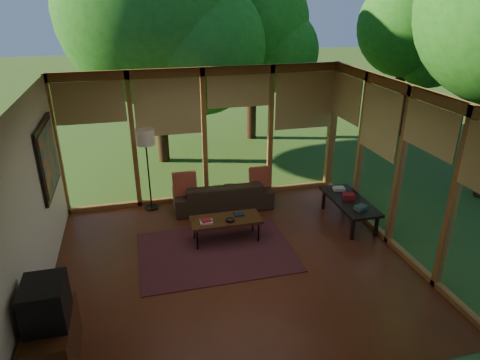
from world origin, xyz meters
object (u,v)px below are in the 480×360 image
object	(u,v)px
sofa	(223,194)
coffee_table	(226,220)
side_console	(350,202)
media_cabinet	(52,342)
floor_lamp	(146,141)
television	(45,303)

from	to	relation	value
sofa	coffee_table	world-z (taller)	sofa
sofa	coffee_table	distance (m)	1.29
side_console	sofa	bearing A→B (deg)	151.41
media_cabinet	floor_lamp	bearing A→B (deg)	70.46
media_cabinet	side_console	world-z (taller)	media_cabinet
television	side_console	distance (m)	5.36
media_cabinet	side_console	bearing A→B (deg)	24.71
sofa	floor_lamp	size ratio (longest dim) A/B	1.17
sofa	media_cabinet	bearing A→B (deg)	52.96
media_cabinet	floor_lamp	world-z (taller)	floor_lamp
floor_lamp	coffee_table	size ratio (longest dim) A/B	1.38
television	coffee_table	xyz separation A→B (m)	(2.49, 2.15, -0.46)
media_cabinet	coffee_table	bearing A→B (deg)	40.62
coffee_table	media_cabinet	bearing A→B (deg)	-139.38
television	coffee_table	bearing A→B (deg)	40.84
floor_lamp	side_console	distance (m)	3.97
television	coffee_table	distance (m)	3.32
sofa	coffee_table	size ratio (longest dim) A/B	1.62
sofa	floor_lamp	world-z (taller)	floor_lamp
floor_lamp	side_console	size ratio (longest dim) A/B	1.18
coffee_table	side_console	xyz separation A→B (m)	(2.36, 0.09, 0.02)
sofa	television	bearing A→B (deg)	53.16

